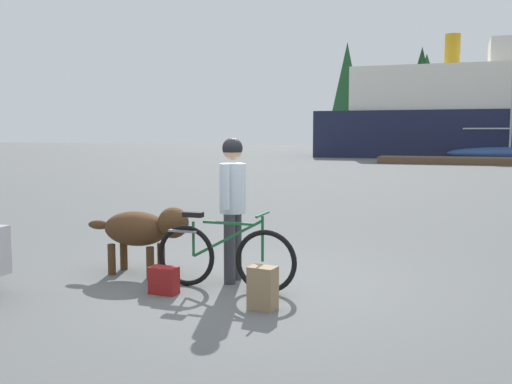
% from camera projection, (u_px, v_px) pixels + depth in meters
% --- Properties ---
extents(ground_plane, '(160.00, 160.00, 0.00)m').
position_uv_depth(ground_plane, '(246.00, 285.00, 6.99)').
color(ground_plane, '#595B5B').
extents(bicycle, '(1.74, 0.44, 0.92)m').
position_uv_depth(bicycle, '(224.00, 256.00, 6.76)').
color(bicycle, black).
rests_on(bicycle, ground_plane).
extents(person_cyclist, '(0.32, 0.53, 1.77)m').
position_uv_depth(person_cyclist, '(233.00, 195.00, 7.04)').
color(person_cyclist, '#333338').
rests_on(person_cyclist, ground_plane).
extents(dog, '(1.46, 0.53, 0.90)m').
position_uv_depth(dog, '(143.00, 229.00, 7.45)').
color(dog, '#472D19').
rests_on(dog, ground_plane).
extents(backpack, '(0.30, 0.24, 0.45)m').
position_uv_depth(backpack, '(263.00, 288.00, 6.01)').
color(backpack, '#8C7251').
rests_on(backpack, ground_plane).
extents(handbag_pannier, '(0.33, 0.19, 0.31)m').
position_uv_depth(handbag_pannier, '(164.00, 280.00, 6.59)').
color(handbag_pannier, maroon).
rests_on(handbag_pannier, ground_plane).
extents(ferry_boat, '(25.23, 7.09, 9.03)m').
position_uv_depth(ferry_boat, '(496.00, 114.00, 41.95)').
color(ferry_boat, '#191E38').
rests_on(ferry_boat, ground_plane).
extents(sailboat_moored, '(7.86, 2.20, 8.19)m').
position_uv_depth(sailboat_moored, '(510.00, 153.00, 37.81)').
color(sailboat_moored, navy).
rests_on(sailboat_moored, ground_plane).
extents(pine_tree_far_left, '(3.21, 3.21, 10.74)m').
position_uv_depth(pine_tree_far_left, '(347.00, 82.00, 57.50)').
color(pine_tree_far_left, '#4C331E').
rests_on(pine_tree_far_left, ground_plane).
extents(pine_tree_center, '(3.86, 3.86, 9.76)m').
position_uv_depth(pine_tree_center, '(421.00, 88.00, 53.92)').
color(pine_tree_center, '#4C331E').
rests_on(pine_tree_center, ground_plane).
extents(pine_tree_mid_back, '(4.09, 4.09, 9.75)m').
position_uv_depth(pine_tree_mid_back, '(426.00, 86.00, 58.47)').
color(pine_tree_mid_back, '#4C331E').
rests_on(pine_tree_mid_back, ground_plane).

